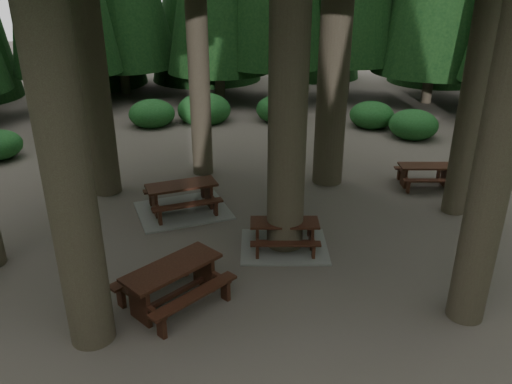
{
  "coord_description": "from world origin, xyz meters",
  "views": [
    {
      "loc": [
        -0.05,
        -10.11,
        5.89
      ],
      "look_at": [
        0.14,
        0.85,
        1.1
      ],
      "focal_mm": 35.0,
      "sensor_mm": 36.0,
      "label": 1
    }
  ],
  "objects_px": {
    "picnic_table_a": "(284,239)",
    "picnic_table_d": "(425,172)",
    "picnic_table_e": "(173,279)",
    "picnic_table_c": "(183,202)"
  },
  "relations": [
    {
      "from": "picnic_table_e",
      "to": "picnic_table_c",
      "type": "bearing_deg",
      "value": 48.94
    },
    {
      "from": "picnic_table_e",
      "to": "picnic_table_d",
      "type": "bearing_deg",
      "value": -5.04
    },
    {
      "from": "picnic_table_c",
      "to": "picnic_table_d",
      "type": "xyz_separation_m",
      "value": [
        7.09,
        1.65,
        0.17
      ]
    },
    {
      "from": "picnic_table_a",
      "to": "picnic_table_c",
      "type": "xyz_separation_m",
      "value": [
        -2.6,
        2.0,
        0.06
      ]
    },
    {
      "from": "picnic_table_c",
      "to": "picnic_table_e",
      "type": "xyz_separation_m",
      "value": [
        0.31,
        -4.11,
        0.28
      ]
    },
    {
      "from": "picnic_table_a",
      "to": "picnic_table_d",
      "type": "distance_m",
      "value": 5.79
    },
    {
      "from": "picnic_table_a",
      "to": "picnic_table_d",
      "type": "relative_size",
      "value": 1.3
    },
    {
      "from": "picnic_table_d",
      "to": "picnic_table_e",
      "type": "xyz_separation_m",
      "value": [
        -6.77,
        -5.76,
        0.11
      ]
    },
    {
      "from": "picnic_table_c",
      "to": "picnic_table_d",
      "type": "height_order",
      "value": "picnic_table_c"
    },
    {
      "from": "picnic_table_a",
      "to": "picnic_table_c",
      "type": "relative_size",
      "value": 0.71
    }
  ]
}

